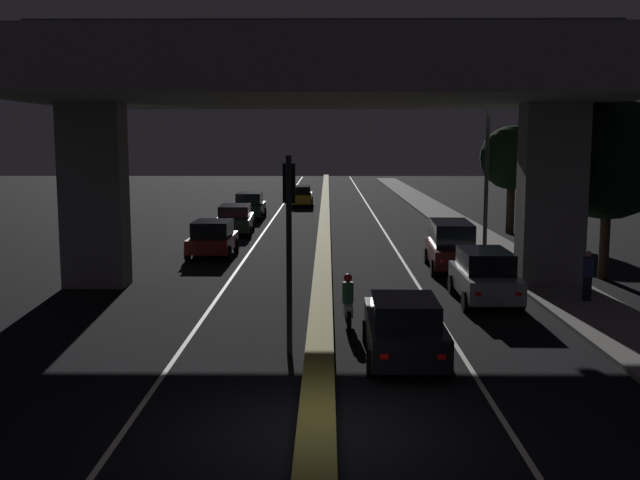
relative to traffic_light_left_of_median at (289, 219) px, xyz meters
The scene contains 19 objects.
ground_plane 6.09m from the traffic_light_left_of_median, 81.64° to the right, with size 200.00×200.00×0.00m, color black.
lane_line_left_inner 30.26m from the traffic_light_left_of_median, 95.25° to the left, with size 0.12×126.00×0.00m, color beige.
lane_line_right_inner 30.43m from the traffic_light_left_of_median, 81.94° to the left, with size 0.12×126.00×0.00m, color beige.
median_divider 30.13m from the traffic_light_left_of_median, 88.58° to the left, with size 0.68×126.00×0.30m, color olive.
sidewalk_right 24.87m from the traffic_light_left_of_median, 68.57° to the left, with size 2.63×126.00×0.13m, color gray.
elevated_overpass 9.46m from the traffic_light_left_of_median, 85.06° to the left, with size 20.80×11.10×9.40m.
traffic_light_left_of_median is the anchor object (origin of this frame).
street_lamp 16.84m from the traffic_light_left_of_median, 63.42° to the left, with size 2.64×0.32×7.11m.
car_black_lead 3.79m from the traffic_light_left_of_median, ahead, with size 1.93×4.57×1.51m.
car_silver_second 8.78m from the traffic_light_left_of_median, 44.37° to the left, with size 1.90×4.30×1.72m.
car_dark_red_third 13.77m from the traffic_light_left_of_median, 63.90° to the left, with size 2.07×4.79×1.96m.
car_dark_red_lead_oncoming 16.34m from the traffic_light_left_of_median, 105.38° to the left, with size 2.03×3.95×1.63m.
car_dark_green_second_oncoming 24.55m from the traffic_light_left_of_median, 100.15° to the left, with size 2.20×4.88×1.63m.
car_dark_green_third_oncoming 32.82m from the traffic_light_left_of_median, 97.62° to the left, with size 2.02×4.48×1.76m.
car_taxi_yellow_fourth_oncoming 42.26m from the traffic_light_left_of_median, 91.59° to the left, with size 1.86×4.71×1.63m.
motorcycle_white_filtering_near 4.11m from the traffic_light_left_of_median, 60.82° to the left, with size 0.33×1.91×1.50m.
pedestrian_on_sidewalk 11.13m from the traffic_light_left_of_median, 31.40° to the left, with size 0.33×0.33×1.60m.
roadside_tree_kerbside_near 15.40m from the traffic_light_left_of_median, 41.72° to the left, with size 4.63×4.63×6.90m.
roadside_tree_kerbside_mid 26.88m from the traffic_light_left_of_median, 65.09° to the left, with size 3.58×3.58×6.08m.
Camera 1 is at (0.19, -12.96, 5.20)m, focal length 42.00 mm.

